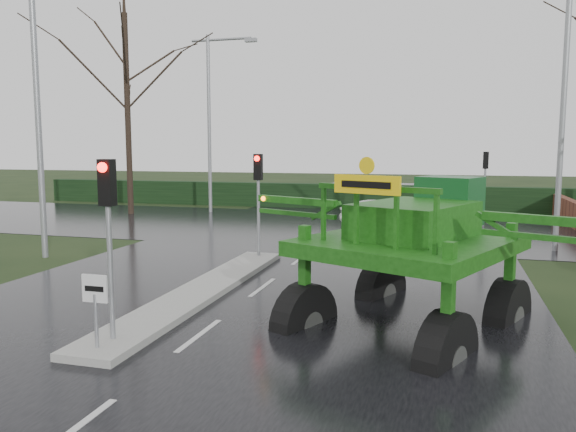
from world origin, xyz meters
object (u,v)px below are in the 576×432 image
(traffic_signal_mid, at_px, (258,183))
(street_light_right, at_px, (555,83))
(street_light_left_far, at_px, (214,107))
(crop_sprayer, at_px, (311,225))
(keep_left_sign, at_px, (95,299))
(traffic_signal_far, at_px, (485,170))
(white_sedan, at_px, (381,228))
(traffic_signal_near, at_px, (108,210))
(street_light_left_near, at_px, (44,78))

(traffic_signal_mid, bearing_deg, street_light_right, 25.40)
(street_light_left_far, xyz_separation_m, crop_sprayer, (10.11, -18.50, -3.89))
(keep_left_sign, bearing_deg, traffic_signal_far, 70.07)
(white_sedan, bearing_deg, traffic_signal_mid, 144.01)
(traffic_signal_mid, xyz_separation_m, white_sedan, (3.06, 8.70, -2.59))
(crop_sprayer, xyz_separation_m, white_sedan, (-0.15, 14.69, -2.10))
(traffic_signal_far, xyz_separation_m, street_light_right, (1.69, -8.01, 3.40))
(traffic_signal_mid, relative_size, street_light_right, 0.35)
(traffic_signal_near, distance_m, street_light_left_near, 10.40)
(traffic_signal_near, distance_m, crop_sprayer, 4.11)
(street_light_left_far, bearing_deg, traffic_signal_near, -71.83)
(street_light_right, xyz_separation_m, white_sedan, (-6.43, 4.19, -5.99))
(street_light_left_far, xyz_separation_m, white_sedan, (9.96, -3.81, -5.99))
(keep_left_sign, distance_m, street_light_left_far, 23.11)
(traffic_signal_mid, distance_m, crop_sprayer, 6.81)
(crop_sprayer, bearing_deg, street_light_left_near, -179.99)
(street_light_right, bearing_deg, white_sedan, 146.89)
(traffic_signal_mid, distance_m, traffic_signal_far, 14.75)
(traffic_signal_mid, distance_m, street_light_left_far, 14.68)
(traffic_signal_near, xyz_separation_m, white_sedan, (3.06, 17.20, -2.59))
(keep_left_sign, height_order, traffic_signal_far, traffic_signal_far)
(keep_left_sign, xyz_separation_m, traffic_signal_far, (7.80, 21.51, 1.53))
(crop_sprayer, bearing_deg, traffic_signal_mid, 142.21)
(keep_left_sign, height_order, white_sedan, keep_left_sign)
(traffic_signal_far, height_order, street_light_right, street_light_right)
(traffic_signal_near, height_order, traffic_signal_far, same)
(traffic_signal_far, bearing_deg, street_light_left_far, 0.03)
(traffic_signal_near, height_order, white_sedan, traffic_signal_near)
(traffic_signal_near, bearing_deg, crop_sprayer, 38.01)
(keep_left_sign, bearing_deg, crop_sprayer, 43.07)
(traffic_signal_near, height_order, traffic_signal_mid, same)
(crop_sprayer, bearing_deg, traffic_signal_far, 100.08)
(street_light_left_far, bearing_deg, traffic_signal_far, 0.03)
(traffic_signal_far, xyz_separation_m, street_light_left_far, (-14.69, -0.01, 3.40))
(traffic_signal_far, distance_m, street_light_left_near, 20.58)
(keep_left_sign, xyz_separation_m, street_light_right, (9.49, 13.50, 4.93))
(traffic_signal_far, relative_size, crop_sprayer, 0.48)
(traffic_signal_far, bearing_deg, crop_sprayer, 76.08)
(keep_left_sign, distance_m, crop_sprayer, 4.52)
(street_light_left_near, relative_size, white_sedan, 2.64)
(traffic_signal_far, relative_size, street_light_left_far, 0.35)
(keep_left_sign, relative_size, street_light_left_near, 0.14)
(traffic_signal_far, relative_size, street_light_right, 0.35)
(street_light_left_near, xyz_separation_m, street_light_right, (16.39, 6.00, 0.00))
(keep_left_sign, relative_size, traffic_signal_near, 0.38)
(street_light_right, bearing_deg, street_light_left_near, -159.89)
(street_light_left_near, xyz_separation_m, white_sedan, (9.96, 10.19, -5.99))
(street_light_left_near, height_order, street_light_right, same)
(street_light_left_far, relative_size, crop_sprayer, 1.36)
(traffic_signal_near, distance_m, white_sedan, 17.66)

